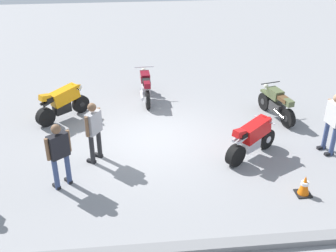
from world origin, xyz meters
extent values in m
plane|color=gray|center=(0.00, 0.00, 0.00)|extent=(40.00, 40.00, 0.00)
cube|color=gray|center=(0.00, 4.60, 0.07)|extent=(14.00, 0.30, 0.15)
cylinder|color=black|center=(-3.98, -1.67, 0.30)|extent=(0.30, 0.62, 0.60)
cylinder|color=black|center=(-4.30, -0.36, 0.30)|extent=(0.30, 0.62, 0.60)
cylinder|color=#333333|center=(-3.98, -1.67, 0.30)|extent=(0.23, 0.25, 0.21)
cylinder|color=#333333|center=(-4.30, -0.36, 0.30)|extent=(0.23, 0.25, 0.21)
cube|color=#333333|center=(-4.15, -0.96, 0.40)|extent=(0.41, 0.61, 0.32)
cube|color=#515B38|center=(-4.10, -1.16, 0.80)|extent=(0.45, 0.62, 0.30)
cube|color=#515B38|center=(-3.98, -1.67, 0.63)|extent=(0.26, 0.47, 0.08)
cube|color=brown|center=(-4.21, -0.72, 0.82)|extent=(0.40, 0.65, 0.12)
cube|color=#515B38|center=(-4.29, -0.43, 0.80)|extent=(0.29, 0.36, 0.18)
cylinder|color=#333333|center=(-4.08, -0.53, 0.35)|extent=(0.24, 0.57, 0.16)
cylinder|color=#333333|center=(-4.02, -1.48, 1.05)|extent=(0.69, 0.20, 0.04)
sphere|color=silver|center=(-3.97, -1.69, 0.85)|extent=(0.16, 0.16, 0.16)
cylinder|color=black|center=(-3.22, 0.82, 0.30)|extent=(0.58, 0.48, 0.60)
cylinder|color=black|center=(-2.12, 1.61, 0.30)|extent=(0.62, 0.53, 0.60)
cylinder|color=silver|center=(-3.22, 0.82, 0.30)|extent=(0.28, 0.27, 0.21)
cylinder|color=silver|center=(-2.12, 1.61, 0.30)|extent=(0.28, 0.27, 0.21)
cube|color=silver|center=(-2.63, 1.24, 0.40)|extent=(0.62, 0.55, 0.32)
cube|color=red|center=(-2.76, 1.16, 0.80)|extent=(1.01, 0.86, 0.57)
cone|color=red|center=(-3.18, 0.86, 0.95)|extent=(0.49, 0.48, 0.39)
cube|color=black|center=(-2.43, 1.39, 0.87)|extent=(0.64, 0.56, 0.12)
cube|color=red|center=(-2.18, 1.56, 0.95)|extent=(0.41, 0.38, 0.23)
cylinder|color=silver|center=(-2.27, 1.60, 0.77)|extent=(0.37, 0.30, 0.17)
cylinder|color=silver|center=(-2.18, 1.47, 0.77)|extent=(0.37, 0.30, 0.17)
cylinder|color=silver|center=(-3.07, 0.94, 0.97)|extent=(0.43, 0.59, 0.04)
sphere|color=silver|center=(-3.24, 0.81, 0.90)|extent=(0.16, 0.16, 0.16)
cylinder|color=black|center=(2.26, -2.11, 0.30)|extent=(0.56, 0.51, 0.60)
cylinder|color=black|center=(3.29, -1.24, 0.30)|extent=(0.60, 0.56, 0.60)
cylinder|color=black|center=(2.26, -2.11, 0.30)|extent=(0.28, 0.27, 0.21)
cylinder|color=black|center=(3.29, -1.24, 0.30)|extent=(0.28, 0.27, 0.21)
cube|color=black|center=(2.81, -1.64, 0.40)|extent=(0.61, 0.58, 0.32)
cube|color=orange|center=(2.70, -1.74, 0.80)|extent=(0.99, 0.91, 0.57)
cone|color=orange|center=(2.30, -2.08, 0.95)|extent=(0.49, 0.49, 0.39)
cube|color=black|center=(3.00, -1.48, 0.87)|extent=(0.63, 0.59, 0.12)
cube|color=orange|center=(3.23, -1.28, 0.95)|extent=(0.41, 0.39, 0.23)
cylinder|color=black|center=(3.14, -1.26, 0.77)|extent=(0.36, 0.32, 0.17)
cylinder|color=black|center=(3.25, -1.38, 0.77)|extent=(0.36, 0.32, 0.17)
cylinder|color=black|center=(2.41, -1.98, 0.97)|extent=(0.48, 0.56, 0.04)
sphere|color=silver|center=(2.24, -2.13, 0.90)|extent=(0.16, 0.16, 0.16)
cylinder|color=black|center=(0.05, -3.62, 0.32)|extent=(0.14, 0.64, 0.64)
cylinder|color=black|center=(-0.01, -2.17, 0.32)|extent=(0.14, 0.64, 0.64)
cylinder|color=silver|center=(0.05, -3.62, 0.32)|extent=(0.15, 0.23, 0.22)
cylinder|color=silver|center=(-0.01, -2.17, 0.32)|extent=(0.15, 0.23, 0.22)
cube|color=silver|center=(0.02, -2.84, 0.42)|extent=(0.30, 0.57, 0.32)
cube|color=maroon|center=(0.03, -3.04, 0.82)|extent=(0.34, 0.57, 0.30)
cube|color=maroon|center=(0.05, -3.62, 0.67)|extent=(0.18, 0.45, 0.08)
cube|color=black|center=(0.01, -2.59, 0.84)|extent=(0.28, 0.61, 0.12)
cube|color=maroon|center=(0.00, -2.29, 0.82)|extent=(0.23, 0.33, 0.18)
cylinder|color=silver|center=(0.17, -2.44, 0.37)|extent=(0.13, 0.56, 0.16)
cylinder|color=silver|center=(0.04, -3.37, 1.07)|extent=(0.70, 0.06, 0.04)
sphere|color=silver|center=(0.04, -3.59, 0.87)|extent=(0.16, 0.16, 0.16)
cylinder|color=#384772|center=(-4.87, 1.04, 0.44)|extent=(0.15, 0.15, 0.89)
cube|color=black|center=(-4.81, 1.06, 0.04)|extent=(0.27, 0.15, 0.08)
cylinder|color=#384772|center=(-4.94, 1.39, 0.44)|extent=(0.15, 0.15, 0.89)
cube|color=black|center=(-4.88, 1.40, 0.04)|extent=(0.27, 0.15, 0.08)
cube|color=silver|center=(-4.90, 1.22, 1.20)|extent=(0.31, 0.53, 0.63)
cylinder|color=tan|center=(-4.85, 0.93, 1.22)|extent=(0.11, 0.11, 0.59)
cylinder|color=#384772|center=(2.24, 1.98, 0.43)|extent=(0.18, 0.18, 0.86)
cube|color=black|center=(2.27, 1.93, 0.04)|extent=(0.24, 0.27, 0.08)
cylinder|color=#384772|center=(2.50, 2.19, 0.43)|extent=(0.18, 0.18, 0.86)
cube|color=black|center=(2.54, 2.14, 0.04)|extent=(0.24, 0.27, 0.08)
cube|color=black|center=(2.37, 2.08, 1.17)|extent=(0.52, 0.47, 0.61)
cylinder|color=brown|center=(2.15, 1.90, 1.19)|extent=(0.13, 0.13, 0.58)
cylinder|color=brown|center=(2.60, 2.26, 1.19)|extent=(0.13, 0.13, 0.58)
sphere|color=brown|center=(2.37, 2.08, 1.62)|extent=(0.23, 0.23, 0.23)
cylinder|color=#262628|center=(1.52, 0.82, 0.43)|extent=(0.18, 0.18, 0.86)
cube|color=black|center=(1.57, 0.79, 0.04)|extent=(0.27, 0.22, 0.08)
cylinder|color=#262628|center=(1.69, 1.11, 0.43)|extent=(0.18, 0.18, 0.86)
cube|color=black|center=(1.75, 1.08, 0.04)|extent=(0.27, 0.22, 0.08)
cube|color=#99999E|center=(1.61, 0.97, 1.16)|extent=(0.44, 0.53, 0.61)
cylinder|color=brown|center=(1.46, 0.72, 1.18)|extent=(0.12, 0.12, 0.57)
cylinder|color=brown|center=(1.75, 1.21, 1.18)|extent=(0.12, 0.12, 0.57)
sphere|color=brown|center=(1.61, 0.97, 1.61)|extent=(0.23, 0.23, 0.23)
cube|color=black|center=(-3.46, 3.04, 0.01)|extent=(0.36, 0.36, 0.03)
cone|color=orange|center=(-3.46, 3.04, 0.28)|extent=(0.28, 0.28, 0.50)
cylinder|color=white|center=(-3.46, 3.04, 0.32)|extent=(0.19, 0.19, 0.08)
camera|label=1|loc=(0.66, 10.72, 6.22)|focal=44.13mm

